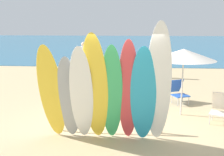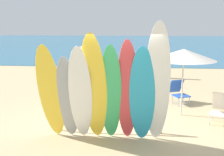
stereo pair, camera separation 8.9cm
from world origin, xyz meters
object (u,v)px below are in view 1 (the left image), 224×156
at_px(surfboard_teal_6, 143,96).
at_px(surfboard_green_4, 112,94).
at_px(surfboard_white_2, 81,95).
at_px(beach_umbrella, 184,55).
at_px(surfboard_rack, 107,113).
at_px(beachgoer_midbeach, 84,56).
at_px(surfboard_grey_1, 69,99).
at_px(surfboard_yellow_0, 51,93).
at_px(beachgoer_near_rack, 130,62).
at_px(surfboard_white_7, 158,85).
at_px(beach_chair_red, 221,107).
at_px(surfboard_red_5, 128,92).
at_px(beach_chair_blue, 178,91).
at_px(beachgoer_photographing, 155,60).
at_px(surfboard_yellow_3, 95,89).

bearing_deg(surfboard_teal_6, surfboard_green_4, -177.95).
xyz_separation_m(surfboard_white_2, beach_umbrella, (2.58, 2.18, 0.68)).
relative_size(surfboard_rack, beachgoer_midbeach, 1.64).
bearing_deg(surfboard_grey_1, surfboard_yellow_0, -177.55).
distance_m(surfboard_white_2, surfboard_green_4, 0.68).
bearing_deg(beachgoer_near_rack, beachgoer_midbeach, -171.62).
bearing_deg(surfboard_grey_1, surfboard_white_7, -5.31).
relative_size(surfboard_white_7, beach_umbrella, 1.45).
bearing_deg(surfboard_rack, surfboard_white_2, -125.70).
bearing_deg(surfboard_rack, beach_chair_red, 16.98).
xyz_separation_m(surfboard_grey_1, surfboard_red_5, (1.35, 0.03, 0.18)).
bearing_deg(beachgoer_midbeach, surfboard_rack, -54.11).
distance_m(surfboard_grey_1, beach_chair_blue, 4.57).
xyz_separation_m(surfboard_white_7, beachgoer_photographing, (0.49, 7.84, -0.50)).
xyz_separation_m(beachgoer_photographing, beach_chair_red, (1.38, -6.22, -0.45)).
distance_m(beachgoer_midbeach, beach_chair_blue, 6.44).
height_order(surfboard_yellow_0, beach_chair_red, surfboard_yellow_0).
height_order(surfboard_red_5, beachgoer_near_rack, surfboard_red_5).
height_order(surfboard_teal_6, beachgoer_midbeach, surfboard_teal_6).
relative_size(surfboard_green_4, surfboard_teal_6, 1.02).
bearing_deg(beachgoer_near_rack, surfboard_rack, -56.73).
distance_m(surfboard_yellow_0, surfboard_yellow_3, 1.01).
xyz_separation_m(surfboard_yellow_3, beach_umbrella, (2.28, 2.16, 0.54)).
bearing_deg(beach_chair_red, surfboard_yellow_0, -135.12).
relative_size(surfboard_yellow_3, beachgoer_midbeach, 1.54).
height_order(surfboard_rack, surfboard_white_7, surfboard_white_7).
distance_m(surfboard_rack, beachgoer_photographing, 7.36).
bearing_deg(beachgoer_near_rack, beach_umbrella, -34.00).
distance_m(surfboard_grey_1, beach_umbrella, 3.66).
distance_m(surfboard_white_7, beach_umbrella, 2.38).
relative_size(surfboard_rack, surfboard_teal_6, 1.22).
xyz_separation_m(surfboard_white_2, beachgoer_near_rack, (0.99, 6.99, -0.22)).
distance_m(surfboard_grey_1, beachgoer_midbeach, 8.38).
bearing_deg(surfboard_teal_6, surfboard_rack, 147.34).
relative_size(beachgoer_photographing, beach_chair_red, 1.85).
relative_size(surfboard_grey_1, surfboard_yellow_3, 0.81).
bearing_deg(beachgoer_near_rack, surfboard_grey_1, -62.93).
bearing_deg(beach_chair_red, beachgoer_near_rack, 140.06).
height_order(surfboard_yellow_3, beachgoer_midbeach, surfboard_yellow_3).
distance_m(surfboard_green_4, beach_chair_blue, 4.01).
relative_size(surfboard_white_2, beach_chair_blue, 2.75).
xyz_separation_m(surfboard_yellow_3, beach_chair_blue, (2.37, 3.47, -0.85)).
bearing_deg(beachgoer_photographing, surfboard_teal_6, -86.47).
xyz_separation_m(surfboard_grey_1, surfboard_white_7, (2.00, -0.07, 0.37)).
distance_m(surfboard_green_4, beach_chair_red, 3.36).
xyz_separation_m(beach_chair_blue, beach_umbrella, (-0.09, -1.31, 1.40)).
relative_size(surfboard_teal_6, surfboard_white_7, 0.81).
bearing_deg(beach_chair_red, beach_chair_blue, 140.12).
height_order(surfboard_yellow_0, beach_umbrella, surfboard_yellow_0).
height_order(beachgoer_photographing, beachgoer_midbeach, beachgoer_midbeach).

